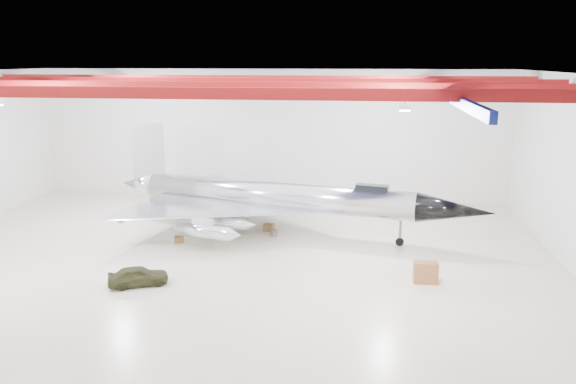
# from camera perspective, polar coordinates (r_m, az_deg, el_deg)

# --- Properties ---
(floor) EXTENTS (40.00, 40.00, 0.00)m
(floor) POSITION_cam_1_polar(r_m,az_deg,el_deg) (34.95, -6.30, -6.44)
(floor) COLOR beige
(floor) RESTS_ON ground
(wall_back) EXTENTS (40.00, 0.00, 40.00)m
(wall_back) POSITION_cam_1_polar(r_m,az_deg,el_deg) (47.98, -2.04, 5.81)
(wall_back) COLOR silver
(wall_back) RESTS_ON floor
(ceiling) EXTENTS (40.00, 40.00, 0.00)m
(ceiling) POSITION_cam_1_polar(r_m,az_deg,el_deg) (32.92, -6.79, 11.90)
(ceiling) COLOR #0A0F38
(ceiling) RESTS_ON wall_back
(ceiling_structure) EXTENTS (39.50, 29.50, 1.08)m
(ceiling_structure) POSITION_cam_1_polar(r_m,az_deg,el_deg) (32.94, -6.76, 10.72)
(ceiling_structure) COLOR maroon
(ceiling_structure) RESTS_ON ceiling
(jet_aircraft) EXTENTS (26.53, 17.92, 7.29)m
(jet_aircraft) POSITION_cam_1_polar(r_m,az_deg,el_deg) (38.59, -1.34, -0.74)
(jet_aircraft) COLOR silver
(jet_aircraft) RESTS_ON floor
(jeep) EXTENTS (3.38, 2.44, 1.07)m
(jeep) POSITION_cam_1_polar(r_m,az_deg,el_deg) (31.24, -14.99, -8.23)
(jeep) COLOR #313319
(jeep) RESTS_ON floor
(desk) EXTENTS (1.32, 0.72, 1.18)m
(desk) POSITION_cam_1_polar(r_m,az_deg,el_deg) (31.39, 13.80, -7.95)
(desk) COLOR brown
(desk) RESTS_ON floor
(crate_ply) EXTENTS (0.66, 0.57, 0.40)m
(crate_ply) POSITION_cam_1_polar(r_m,az_deg,el_deg) (37.81, -11.02, -4.75)
(crate_ply) COLOR olive
(crate_ply) RESTS_ON floor
(toolbox_red) EXTENTS (0.49, 0.43, 0.29)m
(toolbox_red) POSITION_cam_1_polar(r_m,az_deg,el_deg) (41.76, -7.39, -2.95)
(toolbox_red) COLOR maroon
(toolbox_red) RESTS_ON floor
(engine_drum) EXTENTS (0.53, 0.53, 0.40)m
(engine_drum) POSITION_cam_1_polar(r_m,az_deg,el_deg) (38.43, -1.46, -4.20)
(engine_drum) COLOR #59595B
(engine_drum) RESTS_ON floor
(parts_bin) EXTENTS (0.76, 0.65, 0.47)m
(parts_bin) POSITION_cam_1_polar(r_m,az_deg,el_deg) (39.61, -1.98, -3.61)
(parts_bin) COLOR olive
(parts_bin) RESTS_ON floor
(crate_small) EXTENTS (0.51, 0.46, 0.29)m
(crate_small) POSITION_cam_1_polar(r_m,az_deg,el_deg) (43.40, -16.62, -2.78)
(crate_small) COLOR #59595B
(crate_small) RESTS_ON floor
(oil_barrel) EXTENTS (0.65, 0.58, 0.39)m
(oil_barrel) POSITION_cam_1_polar(r_m,az_deg,el_deg) (38.08, -6.42, -4.46)
(oil_barrel) COLOR olive
(oil_barrel) RESTS_ON floor
(spares_box) EXTENTS (0.47, 0.47, 0.33)m
(spares_box) POSITION_cam_1_polar(r_m,az_deg,el_deg) (44.51, -2.40, -1.80)
(spares_box) COLOR #59595B
(spares_box) RESTS_ON floor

